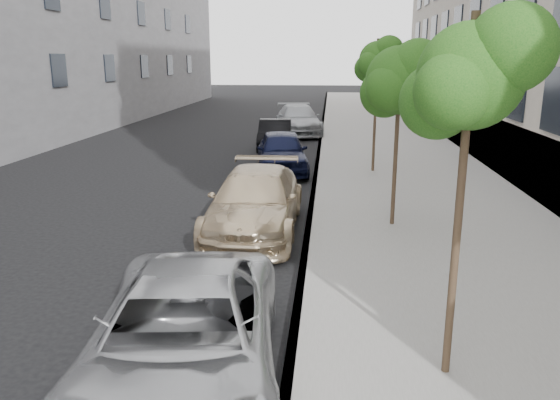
# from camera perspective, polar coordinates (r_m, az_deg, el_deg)

# --- Properties ---
(sidewalk) EXTENTS (6.40, 72.00, 0.14)m
(sidewalk) POSITION_cam_1_polar(r_m,az_deg,el_deg) (29.35, 10.47, 6.58)
(sidewalk) COLOR gray
(sidewalk) RESTS_ON ground
(curb) EXTENTS (0.15, 72.00, 0.14)m
(curb) POSITION_cam_1_polar(r_m,az_deg,el_deg) (29.23, 4.32, 6.75)
(curb) COLOR #9E9B93
(curb) RESTS_ON ground
(tree_near) EXTENTS (1.59, 1.39, 4.52)m
(tree_near) POSITION_cam_1_polar(r_m,az_deg,el_deg) (6.65, 19.51, 12.05)
(tree_near) COLOR #38281C
(tree_near) RESTS_ON sidewalk
(tree_mid) EXTENTS (1.86, 1.66, 4.35)m
(tree_mid) POSITION_cam_1_polar(r_m,az_deg,el_deg) (13.06, 12.51, 12.15)
(tree_mid) COLOR #38281C
(tree_mid) RESTS_ON sidewalk
(tree_far) EXTENTS (1.62, 1.42, 4.67)m
(tree_far) POSITION_cam_1_polar(r_m,az_deg,el_deg) (19.52, 10.23, 14.22)
(tree_far) COLOR #38281C
(tree_far) RESTS_ON sidewalk
(minivan) EXTENTS (2.90, 5.29, 1.40)m
(minivan) POSITION_cam_1_polar(r_m,az_deg,el_deg) (7.09, -10.05, -13.98)
(minivan) COLOR #A9ABAE
(minivan) RESTS_ON ground
(suv) EXTENTS (2.08, 5.09, 1.48)m
(suv) POSITION_cam_1_polar(r_m,az_deg,el_deg) (13.03, -2.60, -0.19)
(suv) COLOR beige
(suv) RESTS_ON ground
(sedan_blue) EXTENTS (2.34, 4.59, 1.50)m
(sedan_blue) POSITION_cam_1_polar(r_m,az_deg,el_deg) (19.99, 0.18, 5.09)
(sedan_blue) COLOR black
(sedan_blue) RESTS_ON ground
(sedan_black) EXTENTS (1.68, 4.18, 1.35)m
(sedan_black) POSITION_cam_1_polar(r_m,az_deg,el_deg) (24.83, -0.51, 6.80)
(sedan_black) COLOR black
(sedan_black) RESTS_ON ground
(sedan_rear) EXTENTS (3.09, 5.71, 1.57)m
(sedan_rear) POSITION_cam_1_polar(r_m,az_deg,el_deg) (30.07, 1.92, 8.38)
(sedan_rear) COLOR #919498
(sedan_rear) RESTS_ON ground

